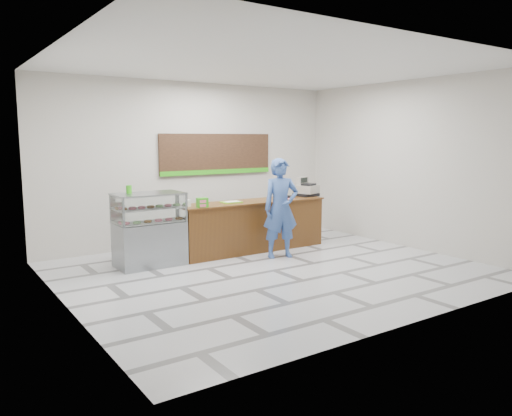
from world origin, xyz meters
TOP-DOWN VIEW (x-y plane):
  - floor at (0.00, 0.00)m, footprint 7.00×7.00m
  - back_wall at (0.00, 3.00)m, footprint 7.00×0.00m
  - ceiling at (0.00, 0.00)m, footprint 7.00×7.00m
  - sales_counter at (0.55, 1.55)m, footprint 3.26×0.76m
  - display_case at (-1.67, 1.55)m, footprint 1.22×0.72m
  - menu_board at (0.55, 2.96)m, footprint 2.80×0.06m
  - cash_register at (2.05, 1.64)m, footprint 0.57×0.58m
  - card_terminal at (1.54, 1.56)m, footprint 0.09×0.18m
  - serving_tray at (0.07, 1.56)m, footprint 0.41×0.32m
  - napkin_box at (-0.95, 1.55)m, footprint 0.19×0.19m
  - straw_cup at (-0.56, 1.64)m, footprint 0.09×0.09m
  - promo_box at (-0.73, 1.28)m, footprint 0.21×0.15m
  - donut_decal at (1.46, 1.41)m, footprint 0.16×0.16m
  - green_cup_left at (-1.98, 1.68)m, footprint 0.09×0.09m
  - green_cup_right at (-1.95, 1.79)m, footprint 0.08×0.08m
  - customer at (0.70, 0.76)m, footprint 0.81×0.64m

SIDE VIEW (x-z plane):
  - floor at x=0.00m, z-range 0.00..0.00m
  - sales_counter at x=0.55m, z-range 0.00..1.03m
  - display_case at x=-1.67m, z-range 0.01..1.34m
  - customer at x=0.70m, z-range 0.00..1.92m
  - donut_decal at x=1.46m, z-range 1.03..1.03m
  - serving_tray at x=0.07m, z-range 1.03..1.05m
  - card_terminal at x=1.54m, z-range 1.03..1.07m
  - napkin_box at x=-0.95m, z-range 1.03..1.16m
  - straw_cup at x=-0.56m, z-range 1.03..1.16m
  - promo_box at x=-0.73m, z-range 1.03..1.21m
  - cash_register at x=2.05m, z-range 0.98..1.39m
  - green_cup_right at x=-1.95m, z-range 1.33..1.46m
  - green_cup_left at x=-1.98m, z-range 1.33..1.48m
  - back_wall at x=0.00m, z-range -1.75..5.25m
  - menu_board at x=0.55m, z-range 1.48..2.38m
  - ceiling at x=0.00m, z-range 3.50..3.50m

